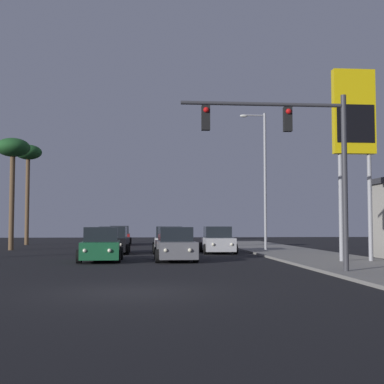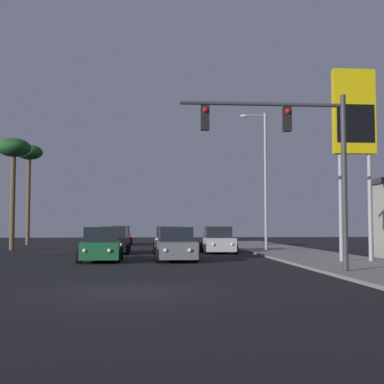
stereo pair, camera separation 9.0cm
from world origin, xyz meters
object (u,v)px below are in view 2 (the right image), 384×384
object	(u,v)px
palm_tree_far	(29,158)
palm_tree_mid	(14,153)
car_white	(169,241)
street_lamp	(264,174)
traffic_light_mast	(299,147)
gas_station_sign	(354,122)
car_green	(101,246)
car_silver	(218,241)
car_grey	(175,245)
car_black	(114,241)
car_red	(120,236)

from	to	relation	value
palm_tree_far	palm_tree_mid	bearing A→B (deg)	-83.69
car_white	street_lamp	distance (m)	7.56
street_lamp	traffic_light_mast	bearing A→B (deg)	-97.57
gas_station_sign	palm_tree_far	distance (m)	31.84
palm_tree_far	car_white	bearing A→B (deg)	-50.81
street_lamp	palm_tree_mid	xyz separation A→B (m)	(-17.08, 4.40, 1.76)
gas_station_sign	traffic_light_mast	bearing A→B (deg)	-129.11
car_green	gas_station_sign	size ratio (longest dim) A/B	0.48
street_lamp	car_white	bearing A→B (deg)	-176.92
car_silver	car_grey	xyz separation A→B (m)	(-3.05, -6.86, 0.00)
car_black	car_white	bearing A→B (deg)	-174.45
car_grey	palm_tree_mid	bearing A→B (deg)	-49.40
car_white	car_silver	bearing A→B (deg)	174.73
car_red	palm_tree_far	bearing A→B (deg)	-7.52
car_green	street_lamp	world-z (taller)	street_lamp
palm_tree_mid	car_white	bearing A→B (deg)	-23.46
traffic_light_mast	palm_tree_far	size ratio (longest dim) A/B	0.73
car_green	car_white	distance (m)	8.06
gas_station_sign	palm_tree_mid	size ratio (longest dim) A/B	1.13
car_grey	street_lamp	bearing A→B (deg)	-131.25
car_green	car_red	bearing A→B (deg)	-91.78
street_lamp	gas_station_sign	xyz separation A→B (m)	(2.12, -10.10, 1.50)
car_grey	palm_tree_far	distance (m)	25.96
palm_tree_far	car_grey	bearing A→B (deg)	-61.24
car_white	car_grey	size ratio (longest dim) A/B	1.00
car_green	traffic_light_mast	world-z (taller)	traffic_light_mast
traffic_light_mast	palm_tree_far	xyz separation A→B (m)	(-16.16, 29.59, 3.10)
car_red	car_black	world-z (taller)	same
car_white	car_grey	distance (m)	7.18
car_green	palm_tree_mid	size ratio (longest dim) A/B	0.55
car_green	car_grey	size ratio (longest dim) A/B	1.00
car_grey	car_white	bearing A→B (deg)	-91.79
car_silver	street_lamp	xyz separation A→B (m)	(3.10, 0.65, 4.36)
car_white	street_lamp	xyz separation A→B (m)	(6.17, 0.33, 4.36)
car_grey	street_lamp	xyz separation A→B (m)	(6.15, 7.51, 4.36)
car_silver	car_white	bearing A→B (deg)	-4.65
car_green	palm_tree_far	bearing A→B (deg)	-71.25
palm_tree_far	gas_station_sign	bearing A→B (deg)	-50.35
traffic_light_mast	street_lamp	xyz separation A→B (m)	(2.02, 15.19, 0.46)
car_black	car_grey	bearing A→B (deg)	118.41
car_silver	palm_tree_far	world-z (taller)	palm_tree_far
car_silver	palm_tree_mid	bearing A→B (deg)	-18.53
car_black	street_lamp	world-z (taller)	street_lamp
car_red	palm_tree_far	distance (m)	10.84
car_white	traffic_light_mast	xyz separation A→B (m)	(4.15, -14.86, 3.90)
car_black	street_lamp	distance (m)	10.60
car_green	car_silver	distance (m)	9.60
car_red	car_white	xyz separation A→B (m)	(3.78, -13.84, 0.00)
gas_station_sign	palm_tree_mid	distance (m)	24.06
car_green	car_black	world-z (taller)	same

